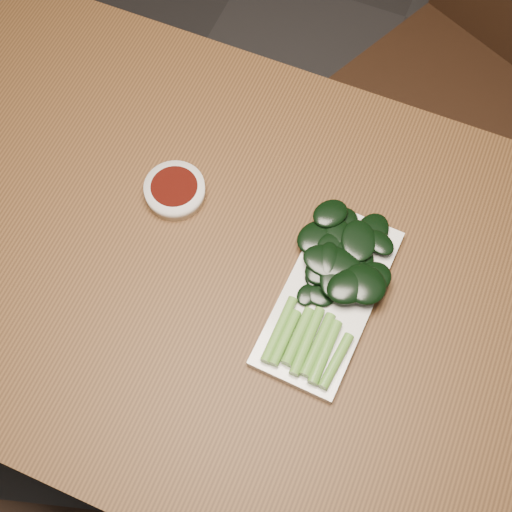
% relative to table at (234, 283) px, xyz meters
% --- Properties ---
extents(ground, '(6.00, 6.00, 0.00)m').
position_rel_table_xyz_m(ground, '(0.00, 0.00, -0.68)').
color(ground, '#282626').
rests_on(ground, ground).
extents(table, '(1.40, 0.80, 0.75)m').
position_rel_table_xyz_m(table, '(0.00, 0.00, 0.00)').
color(table, '#462B14').
rests_on(table, ground).
extents(chair_far, '(0.60, 0.60, 0.89)m').
position_rel_table_xyz_m(chair_far, '(0.25, 0.75, -0.19)').
color(chair_far, black).
rests_on(chair_far, ground).
extents(sauce_bowl, '(0.10, 0.10, 0.03)m').
position_rel_table_xyz_m(sauce_bowl, '(-0.14, 0.08, 0.09)').
color(sauce_bowl, silver).
rests_on(sauce_bowl, table).
extents(serving_plate, '(0.15, 0.30, 0.01)m').
position_rel_table_xyz_m(serving_plate, '(0.16, 0.01, 0.08)').
color(serving_plate, silver).
rests_on(serving_plate, table).
extents(gai_lan, '(0.18, 0.30, 0.03)m').
position_rel_table_xyz_m(gai_lan, '(0.16, 0.04, 0.10)').
color(gai_lan, '#578E31').
rests_on(gai_lan, serving_plate).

